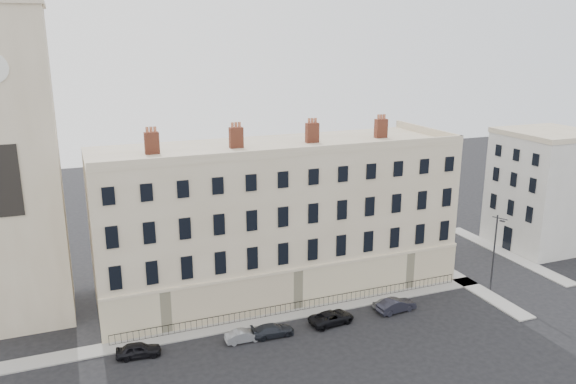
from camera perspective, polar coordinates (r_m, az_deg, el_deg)
name	(u,v)px	position (r m, az deg, el deg)	size (l,w,h in m)	color
ground	(384,326)	(53.07, 9.71, -13.25)	(160.00, 160.00, 0.00)	black
terrace	(276,217)	(57.67, -1.22, -2.57)	(36.22, 12.22, 17.00)	#C0AE8F
church_tower	(4,118)	(54.19, -26.88, 6.76)	(8.00, 8.13, 44.00)	#C0AE8F
adjacent_building	(544,192)	(76.12, 24.58, 0.03)	(10.00, 10.00, 14.00)	beige
pavement_terrace	(262,320)	(53.25, -2.68, -12.86)	(48.00, 2.00, 0.12)	gray
pavement_east_return	(448,272)	(65.79, 15.91, -7.79)	(2.00, 24.00, 0.12)	gray
pavement_adjacent	(506,254)	(73.36, 21.25, -5.85)	(2.00, 20.00, 0.12)	gray
railings	(300,306)	(54.61, 1.23, -11.51)	(35.00, 0.04, 0.96)	black
car_a	(139,350)	(49.13, -14.94, -15.24)	(1.45, 3.61, 1.23)	black
car_b	(244,336)	(49.87, -4.54, -14.35)	(1.12, 3.22, 1.06)	gray
car_c	(273,330)	(50.52, -1.56, -13.86)	(1.55, 3.81, 1.11)	black
car_d	(332,318)	(52.62, 4.44, -12.60)	(1.97, 4.27, 1.19)	black
car_e	(389,303)	(55.96, 10.22, -11.08)	(1.29, 3.20, 1.09)	slate
car_f	(396,305)	(55.49, 10.92, -11.23)	(1.38, 3.95, 1.30)	black
streetlamp	(495,250)	(60.81, 20.24, -5.54)	(0.84, 1.67, 8.20)	#2A2A2E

